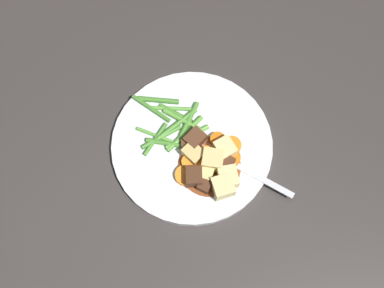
# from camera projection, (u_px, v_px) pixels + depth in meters

# --- Properties ---
(ground_plane) EXTENTS (3.00, 3.00, 0.00)m
(ground_plane) POSITION_uv_depth(u_px,v_px,m) (192.00, 147.00, 0.82)
(ground_plane) COLOR #383330
(dinner_plate) EXTENTS (0.27, 0.27, 0.02)m
(dinner_plate) POSITION_uv_depth(u_px,v_px,m) (192.00, 145.00, 0.81)
(dinner_plate) COLOR white
(dinner_plate) RESTS_ON ground_plane
(stew_sauce) EXTENTS (0.10, 0.10, 0.00)m
(stew_sauce) POSITION_uv_depth(u_px,v_px,m) (211.00, 165.00, 0.79)
(stew_sauce) COLOR brown
(stew_sauce) RESTS_ON dinner_plate
(carrot_slice_0) EXTENTS (0.04, 0.04, 0.01)m
(carrot_slice_0) POSITION_uv_depth(u_px,v_px,m) (207.00, 155.00, 0.79)
(carrot_slice_0) COLOR orange
(carrot_slice_0) RESTS_ON dinner_plate
(carrot_slice_1) EXTENTS (0.04, 0.04, 0.01)m
(carrot_slice_1) POSITION_uv_depth(u_px,v_px,m) (218.00, 140.00, 0.80)
(carrot_slice_1) COLOR orange
(carrot_slice_1) RESTS_ON dinner_plate
(carrot_slice_2) EXTENTS (0.04, 0.04, 0.01)m
(carrot_slice_2) POSITION_uv_depth(u_px,v_px,m) (201.00, 167.00, 0.78)
(carrot_slice_2) COLOR orange
(carrot_slice_2) RESTS_ON dinner_plate
(carrot_slice_3) EXTENTS (0.04, 0.04, 0.01)m
(carrot_slice_3) POSITION_uv_depth(u_px,v_px,m) (189.00, 162.00, 0.79)
(carrot_slice_3) COLOR orange
(carrot_slice_3) RESTS_ON dinner_plate
(carrot_slice_4) EXTENTS (0.05, 0.05, 0.01)m
(carrot_slice_4) POSITION_uv_depth(u_px,v_px,m) (186.00, 175.00, 0.78)
(carrot_slice_4) COLOR orange
(carrot_slice_4) RESTS_ON dinner_plate
(carrot_slice_5) EXTENTS (0.04, 0.04, 0.01)m
(carrot_slice_5) POSITION_uv_depth(u_px,v_px,m) (231.00, 158.00, 0.79)
(carrot_slice_5) COLOR orange
(carrot_slice_5) RESTS_ON dinner_plate
(carrot_slice_6) EXTENTS (0.04, 0.04, 0.01)m
(carrot_slice_6) POSITION_uv_depth(u_px,v_px,m) (231.00, 146.00, 0.80)
(carrot_slice_6) COLOR orange
(carrot_slice_6) RESTS_ON dinner_plate
(potato_chunk_0) EXTENTS (0.05, 0.05, 0.03)m
(potato_chunk_0) POSITION_uv_depth(u_px,v_px,m) (213.00, 160.00, 0.78)
(potato_chunk_0) COLOR #E5CC7A
(potato_chunk_0) RESTS_ON dinner_plate
(potato_chunk_1) EXTENTS (0.04, 0.04, 0.03)m
(potato_chunk_1) POSITION_uv_depth(u_px,v_px,m) (223.00, 187.00, 0.76)
(potato_chunk_1) COLOR #EAD68C
(potato_chunk_1) RESTS_ON dinner_plate
(potato_chunk_2) EXTENTS (0.04, 0.04, 0.03)m
(potato_chunk_2) POSITION_uv_depth(u_px,v_px,m) (228.00, 177.00, 0.77)
(potato_chunk_2) COLOR #EAD68C
(potato_chunk_2) RESTS_ON dinner_plate
(potato_chunk_3) EXTENTS (0.04, 0.03, 0.02)m
(potato_chunk_3) POSITION_uv_depth(u_px,v_px,m) (193.00, 153.00, 0.78)
(potato_chunk_3) COLOR #DBBC6B
(potato_chunk_3) RESTS_ON dinner_plate
(potato_chunk_4) EXTENTS (0.04, 0.03, 0.03)m
(potato_chunk_4) POSITION_uv_depth(u_px,v_px,m) (225.00, 149.00, 0.79)
(potato_chunk_4) COLOR #EAD68C
(potato_chunk_4) RESTS_ON dinner_plate
(potato_chunk_5) EXTENTS (0.03, 0.03, 0.02)m
(potato_chunk_5) POSITION_uv_depth(u_px,v_px,m) (206.00, 173.00, 0.77)
(potato_chunk_5) COLOR #E5CC7A
(potato_chunk_5) RESTS_ON dinner_plate
(meat_chunk_0) EXTENTS (0.04, 0.04, 0.03)m
(meat_chunk_0) POSITION_uv_depth(u_px,v_px,m) (194.00, 177.00, 0.77)
(meat_chunk_0) COLOR #4C2B19
(meat_chunk_0) RESTS_ON dinner_plate
(meat_chunk_1) EXTENTS (0.03, 0.03, 0.02)m
(meat_chunk_1) POSITION_uv_depth(u_px,v_px,m) (189.00, 147.00, 0.79)
(meat_chunk_1) COLOR #56331E
(meat_chunk_1) RESTS_ON dinner_plate
(meat_chunk_2) EXTENTS (0.03, 0.04, 0.02)m
(meat_chunk_2) POSITION_uv_depth(u_px,v_px,m) (225.00, 165.00, 0.78)
(meat_chunk_2) COLOR #4C2B19
(meat_chunk_2) RESTS_ON dinner_plate
(meat_chunk_3) EXTENTS (0.03, 0.04, 0.03)m
(meat_chunk_3) POSITION_uv_depth(u_px,v_px,m) (196.00, 141.00, 0.79)
(meat_chunk_3) COLOR #56331E
(meat_chunk_3) RESTS_ON dinner_plate
(meat_chunk_4) EXTENTS (0.03, 0.03, 0.02)m
(meat_chunk_4) POSITION_uv_depth(u_px,v_px,m) (205.00, 185.00, 0.77)
(meat_chunk_4) COLOR #4C2B19
(meat_chunk_4) RESTS_ON dinner_plate
(green_bean_0) EXTENTS (0.06, 0.03, 0.01)m
(green_bean_0) POSITION_uv_depth(u_px,v_px,m) (176.00, 113.00, 0.82)
(green_bean_0) COLOR #4C8E33
(green_bean_0) RESTS_ON dinner_plate
(green_bean_1) EXTENTS (0.04, 0.06, 0.01)m
(green_bean_1) POSITION_uv_depth(u_px,v_px,m) (189.00, 119.00, 0.81)
(green_bean_1) COLOR #4C8E33
(green_bean_1) RESTS_ON dinner_plate
(green_bean_2) EXTENTS (0.07, 0.05, 0.01)m
(green_bean_2) POSITION_uv_depth(u_px,v_px,m) (159.00, 137.00, 0.80)
(green_bean_2) COLOR #66AD42
(green_bean_2) RESTS_ON dinner_plate
(green_bean_3) EXTENTS (0.02, 0.08, 0.01)m
(green_bean_3) POSITION_uv_depth(u_px,v_px,m) (186.00, 133.00, 0.81)
(green_bean_3) COLOR #599E38
(green_bean_3) RESTS_ON dinner_plate
(green_bean_4) EXTENTS (0.08, 0.03, 0.01)m
(green_bean_4) POSITION_uv_depth(u_px,v_px,m) (151.00, 109.00, 0.82)
(green_bean_4) COLOR #4C8E33
(green_bean_4) RESTS_ON dinner_plate
(green_bean_5) EXTENTS (0.02, 0.08, 0.01)m
(green_bean_5) POSITION_uv_depth(u_px,v_px,m) (188.00, 136.00, 0.80)
(green_bean_5) COLOR #66AD42
(green_bean_5) RESTS_ON dinner_plate
(green_bean_6) EXTENTS (0.01, 0.08, 0.01)m
(green_bean_6) POSITION_uv_depth(u_px,v_px,m) (176.00, 125.00, 0.81)
(green_bean_6) COLOR #4C8E33
(green_bean_6) RESTS_ON dinner_plate
(green_bean_7) EXTENTS (0.03, 0.06, 0.01)m
(green_bean_7) POSITION_uv_depth(u_px,v_px,m) (155.00, 139.00, 0.80)
(green_bean_7) COLOR #4C8E33
(green_bean_7) RESTS_ON dinner_plate
(green_bean_8) EXTENTS (0.05, 0.05, 0.01)m
(green_bean_8) POSITION_uv_depth(u_px,v_px,m) (164.00, 143.00, 0.80)
(green_bean_8) COLOR #4C8E33
(green_bean_8) RESTS_ON dinner_plate
(green_bean_9) EXTENTS (0.05, 0.06, 0.01)m
(green_bean_9) POSITION_uv_depth(u_px,v_px,m) (159.00, 100.00, 0.83)
(green_bean_9) COLOR #4C8E33
(green_bean_9) RESTS_ON dinner_plate
(green_bean_10) EXTENTS (0.07, 0.04, 0.01)m
(green_bean_10) POSITION_uv_depth(u_px,v_px,m) (182.00, 120.00, 0.81)
(green_bean_10) COLOR #66AD42
(green_bean_10) RESTS_ON dinner_plate
(green_bean_11) EXTENTS (0.02, 0.08, 0.01)m
(green_bean_11) POSITION_uv_depth(u_px,v_px,m) (162.00, 137.00, 0.80)
(green_bean_11) COLOR #4C8E33
(green_bean_11) RESTS_ON dinner_plate
(green_bean_12) EXTENTS (0.06, 0.07, 0.01)m
(green_bean_12) POSITION_uv_depth(u_px,v_px,m) (173.00, 108.00, 0.82)
(green_bean_12) COLOR #66AD42
(green_bean_12) RESTS_ON dinner_plate
(fork) EXTENTS (0.17, 0.08, 0.00)m
(fork) POSITION_uv_depth(u_px,v_px,m) (242.00, 169.00, 0.79)
(fork) COLOR silver
(fork) RESTS_ON dinner_plate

